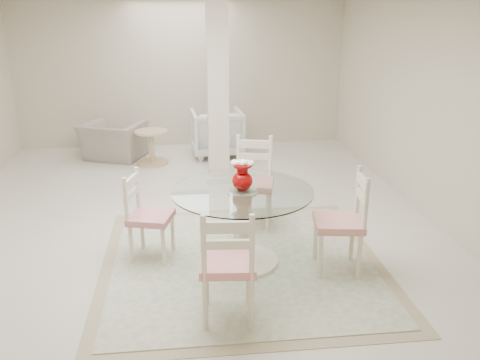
{
  "coord_description": "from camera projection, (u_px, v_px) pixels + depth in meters",
  "views": [
    {
      "loc": [
        -0.03,
        -5.99,
        2.54
      ],
      "look_at": [
        0.54,
        -1.14,
        0.85
      ],
      "focal_mm": 38.0,
      "sensor_mm": 36.0,
      "label": 1
    }
  ],
  "objects": [
    {
      "name": "ground",
      "position": [
        188.0,
        216.0,
        6.46
      ],
      "size": [
        7.0,
        7.0,
        0.0
      ],
      "primitive_type": "plane",
      "color": "silver",
      "rests_on": "ground"
    },
    {
      "name": "room_shell",
      "position": [
        182.0,
        68.0,
        5.85
      ],
      "size": [
        6.02,
        7.02,
        2.71
      ],
      "color": "beige",
      "rests_on": "ground"
    },
    {
      "name": "column",
      "position": [
        218.0,
        92.0,
        7.29
      ],
      "size": [
        0.3,
        0.3,
        2.7
      ],
      "primitive_type": "cube",
      "color": "beige",
      "rests_on": "ground"
    },
    {
      "name": "area_rug",
      "position": [
        242.0,
        263.0,
        5.26
      ],
      "size": [
        2.88,
        2.88,
        0.02
      ],
      "color": "tan",
      "rests_on": "ground"
    },
    {
      "name": "dining_table",
      "position": [
        242.0,
        227.0,
        5.13
      ],
      "size": [
        1.41,
        1.41,
        0.81
      ],
      "rotation": [
        0.0,
        0.0,
        -0.25
      ],
      "color": "#F2EAC7",
      "rests_on": "ground"
    },
    {
      "name": "red_vase",
      "position": [
        242.0,
        176.0,
        4.95
      ],
      "size": [
        0.24,
        0.2,
        0.31
      ],
      "color": "#A10405",
      "rests_on": "dining_table"
    },
    {
      "name": "dining_chair_east",
      "position": [
        346.0,
        215.0,
        4.95
      ],
      "size": [
        0.52,
        0.52,
        1.15
      ],
      "rotation": [
        0.0,
        0.0,
        -1.7
      ],
      "color": "#ECE5C2",
      "rests_on": "ground"
    },
    {
      "name": "dining_chair_north",
      "position": [
        253.0,
        175.0,
        6.02
      ],
      "size": [
        0.57,
        0.57,
        1.19
      ],
      "rotation": [
        0.0,
        0.0,
        -0.23
      ],
      "color": "beige",
      "rests_on": "ground"
    },
    {
      "name": "dining_chair_west",
      "position": [
        144.0,
        210.0,
        5.21
      ],
      "size": [
        0.51,
        0.51,
        1.04
      ],
      "rotation": [
        0.0,
        0.0,
        1.3
      ],
      "color": "#F1E7C6",
      "rests_on": "ground"
    },
    {
      "name": "dining_chair_south",
      "position": [
        228.0,
        258.0,
        4.11
      ],
      "size": [
        0.49,
        0.49,
        1.14
      ],
      "rotation": [
        0.0,
        0.0,
        3.07
      ],
      "color": "beige",
      "rests_on": "ground"
    },
    {
      "name": "recliner_taupe",
      "position": [
        114.0,
        141.0,
        8.78
      ],
      "size": [
        1.22,
        1.15,
        0.63
      ],
      "primitive_type": "imported",
      "rotation": [
        0.0,
        0.0,
        2.77
      ],
      "color": "#A19685",
      "rests_on": "ground"
    },
    {
      "name": "armchair_white",
      "position": [
        217.0,
        133.0,
        8.95
      ],
      "size": [
        0.92,
        0.94,
        0.81
      ],
      "primitive_type": "imported",
      "rotation": [
        0.0,
        0.0,
        3.2
      ],
      "color": "white",
      "rests_on": "ground"
    },
    {
      "name": "side_table",
      "position": [
        152.0,
        149.0,
        8.49
      ],
      "size": [
        0.55,
        0.55,
        0.57
      ],
      "color": "#D9B385",
      "rests_on": "ground"
    }
  ]
}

